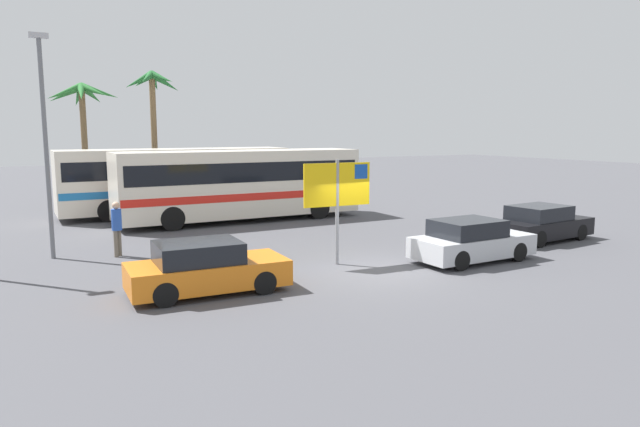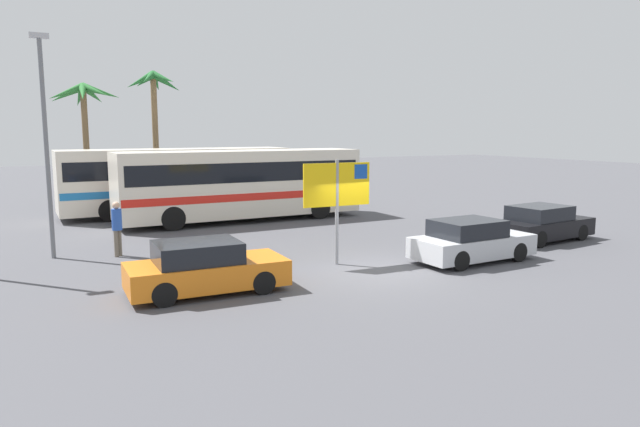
% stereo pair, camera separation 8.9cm
% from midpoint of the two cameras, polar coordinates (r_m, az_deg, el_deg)
% --- Properties ---
extents(ground, '(120.00, 120.00, 0.00)m').
position_cam_midpoint_polar(ground, '(16.85, 5.64, -5.72)').
color(ground, '#4C4C51').
extents(bus_front_coach, '(10.94, 2.62, 3.17)m').
position_cam_midpoint_polar(bus_front_coach, '(26.07, -8.04, 3.17)').
color(bus_front_coach, silver).
rests_on(bus_front_coach, ground).
extents(bus_rear_coach, '(10.94, 2.62, 3.17)m').
position_cam_midpoint_polar(bus_rear_coach, '(28.99, -14.17, 3.50)').
color(bus_rear_coach, silver).
rests_on(bus_rear_coach, ground).
extents(ferry_sign, '(2.20, 0.17, 3.20)m').
position_cam_midpoint_polar(ferry_sign, '(17.27, 1.72, 2.49)').
color(ferry_sign, gray).
rests_on(ferry_sign, ground).
extents(car_black, '(4.10, 2.06, 1.32)m').
position_cam_midpoint_polar(car_black, '(22.76, 21.05, -0.95)').
color(car_black, black).
rests_on(car_black, ground).
extents(car_orange, '(4.00, 1.87, 1.32)m').
position_cam_midpoint_polar(car_orange, '(14.74, -11.50, -5.35)').
color(car_orange, orange).
rests_on(car_orange, ground).
extents(car_silver, '(3.95, 1.80, 1.32)m').
position_cam_midpoint_polar(car_silver, '(18.51, 14.65, -2.68)').
color(car_silver, '#B7BABF').
rests_on(car_silver, ground).
extents(pedestrian_crossing_lot, '(0.32, 0.32, 1.79)m').
position_cam_midpoint_polar(pedestrian_crossing_lot, '(19.63, -19.68, -1.01)').
color(pedestrian_crossing_lot, '#706656').
rests_on(pedestrian_crossing_lot, ground).
extents(lamp_post_right_side, '(0.56, 0.20, 7.00)m').
position_cam_midpoint_polar(lamp_post_right_side, '(19.93, -25.76, 6.77)').
color(lamp_post_right_side, slate).
rests_on(lamp_post_right_side, ground).
extents(palm_tree_seaside, '(3.09, 3.09, 7.28)m').
position_cam_midpoint_polar(palm_tree_seaside, '(33.15, -16.38, 11.02)').
color(palm_tree_seaside, brown).
rests_on(palm_tree_seaside, ground).
extents(palm_tree_inland, '(3.74, 3.62, 6.58)m').
position_cam_midpoint_polar(palm_tree_inland, '(33.55, -22.59, 9.98)').
color(palm_tree_inland, brown).
rests_on(palm_tree_inland, ground).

